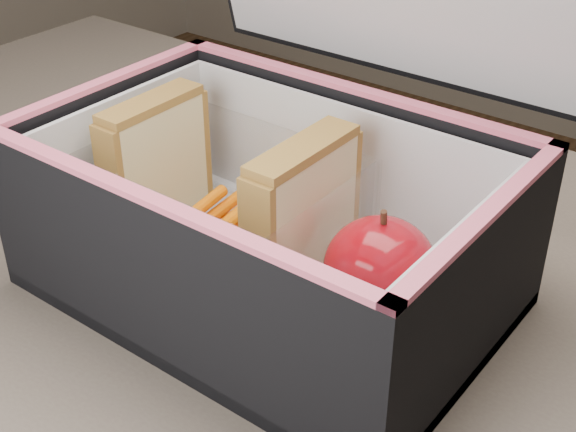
# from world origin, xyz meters

# --- Properties ---
(kitchen_table) EXTENTS (1.20, 0.80, 0.75)m
(kitchen_table) POSITION_xyz_m (0.00, 0.00, 0.66)
(kitchen_table) COLOR #63584C
(kitchen_table) RESTS_ON ground
(lunch_bag) EXTENTS (0.33, 0.27, 0.33)m
(lunch_bag) POSITION_xyz_m (0.01, 0.04, 0.82)
(lunch_bag) COLOR black
(lunch_bag) RESTS_ON kitchen_table
(plastic_tub) EXTENTS (0.19, 0.13, 0.08)m
(plastic_tub) POSITION_xyz_m (-0.04, 0.05, 0.80)
(plastic_tub) COLOR white
(plastic_tub) RESTS_ON lunch_bag
(sandwich_left) EXTENTS (0.03, 0.09, 0.10)m
(sandwich_left) POSITION_xyz_m (-0.11, 0.05, 0.82)
(sandwich_left) COLOR #DEC987
(sandwich_left) RESTS_ON plastic_tub
(sandwich_right) EXTENTS (0.03, 0.10, 0.11)m
(sandwich_right) POSITION_xyz_m (0.03, 0.05, 0.82)
(sandwich_right) COLOR #DEC987
(sandwich_right) RESTS_ON plastic_tub
(carrot_sticks) EXTENTS (0.06, 0.15, 0.03)m
(carrot_sticks) POSITION_xyz_m (-0.04, 0.06, 0.78)
(carrot_sticks) COLOR #EC6900
(carrot_sticks) RESTS_ON plastic_tub
(paper_napkin) EXTENTS (0.09, 0.09, 0.01)m
(paper_napkin) POSITION_xyz_m (0.10, 0.05, 0.77)
(paper_napkin) COLOR white
(paper_napkin) RESTS_ON lunch_bag
(red_apple) EXTENTS (0.09, 0.09, 0.08)m
(red_apple) POSITION_xyz_m (0.10, 0.04, 0.81)
(red_apple) COLOR maroon
(red_apple) RESTS_ON paper_napkin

